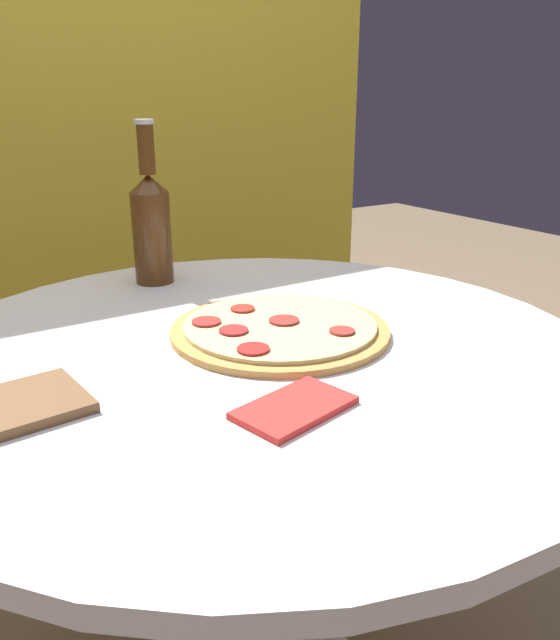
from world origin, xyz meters
The scene contains 5 objects.
table centered at (0.00, 0.00, 0.54)m, with size 0.94×0.94×0.72m.
fence_panel centered at (0.00, 0.89, 0.84)m, with size 1.74×0.04×1.69m.
pizza centered at (0.05, 0.01, 0.72)m, with size 0.31×0.31×0.02m.
beer_bottle centered at (0.00, 0.35, 0.82)m, with size 0.07×0.07×0.28m.
napkin centered at (-0.06, -0.19, 0.72)m, with size 0.14×0.10×0.01m.
Camera 1 is at (-0.39, -0.68, 1.03)m, focal length 35.00 mm.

